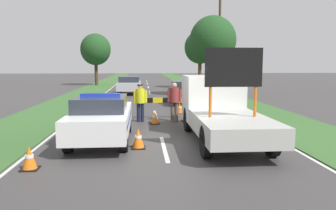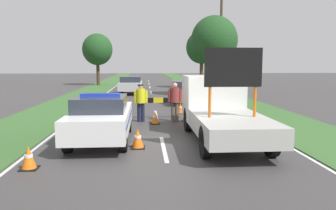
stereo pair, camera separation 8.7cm
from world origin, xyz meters
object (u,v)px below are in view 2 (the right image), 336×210
object	(u,v)px
traffic_cone_near_police	(155,118)
work_truck	(219,107)
queued_car_sedan_black	(186,92)
roadside_tree_mid_right	(202,48)
queued_car_sedan_silver	(131,85)
roadside_tree_mid_left	(97,50)
police_officer	(141,99)
police_car	(101,117)
traffic_cone_behind_barrier	(187,115)
roadside_tree_near_right	(214,41)
traffic_cone_centre_front	(29,158)
traffic_cone_near_truck	(180,108)
utility_pole	(221,41)
pedestrian_civilian	(175,99)
road_barrier	(163,102)
traffic_cone_lane_edge	(138,138)

from	to	relation	value
traffic_cone_near_police	work_truck	bearing A→B (deg)	-52.16
queued_car_sedan_black	roadside_tree_mid_right	bearing A→B (deg)	-104.02
queued_car_sedan_silver	roadside_tree_mid_left	distance (m)	13.05
police_officer	roadside_tree_mid_left	size ratio (longest dim) A/B	0.28
police_car	traffic_cone_behind_barrier	size ratio (longest dim) A/B	7.67
queued_car_sedan_black	roadside_tree_mid_right	distance (m)	14.22
roadside_tree_near_right	roadside_tree_mid_left	size ratio (longest dim) A/B	1.04
work_truck	roadside_tree_mid_right	size ratio (longest dim) A/B	0.97
traffic_cone_centre_front	traffic_cone_near_truck	world-z (taller)	traffic_cone_near_truck
utility_pole	pedestrian_civilian	bearing A→B (deg)	-112.21
queued_car_sedan_black	roadside_tree_near_right	bearing A→B (deg)	-120.35
work_truck	road_barrier	xyz separation A→B (m)	(-1.73, 4.13, -0.26)
work_truck	roadside_tree_near_right	bearing A→B (deg)	-101.72
pedestrian_civilian	queued_car_sedan_black	world-z (taller)	pedestrian_civilian
police_car	roadside_tree_mid_right	bearing A→B (deg)	70.93
traffic_cone_centre_front	roadside_tree_mid_right	bearing A→B (deg)	71.49
traffic_cone_near_police	traffic_cone_near_truck	bearing A→B (deg)	63.53
roadside_tree_near_right	police_car	bearing A→B (deg)	-114.73
traffic_cone_near_truck	work_truck	bearing A→B (deg)	-82.41
traffic_cone_near_police	roadside_tree_mid_left	xyz separation A→B (m)	(-6.05, 26.13, 3.99)
road_barrier	police_car	bearing A→B (deg)	-119.58
traffic_cone_behind_barrier	utility_pole	size ratio (longest dim) A/B	0.07
traffic_cone_behind_barrier	work_truck	bearing A→B (deg)	-78.39
work_truck	queued_car_sedan_silver	distance (m)	17.53
traffic_cone_near_truck	utility_pole	world-z (taller)	utility_pole
pedestrian_civilian	traffic_cone_near_truck	xyz separation A→B (m)	(0.50, 2.32, -0.74)
traffic_cone_behind_barrier	queued_car_sedan_black	xyz separation A→B (m)	(0.79, 6.73, 0.46)
traffic_cone_near_truck	traffic_cone_behind_barrier	world-z (taller)	traffic_cone_behind_barrier
roadside_tree_near_right	police_officer	bearing A→B (deg)	-116.30
traffic_cone_near_police	roadside_tree_near_right	xyz separation A→B (m)	(5.12, 12.18, 4.15)
utility_pole	road_barrier	bearing A→B (deg)	-115.90
roadside_tree_mid_right	queued_car_sedan_silver	bearing A→B (deg)	-138.94
traffic_cone_behind_barrier	roadside_tree_mid_left	size ratio (longest dim) A/B	0.10
traffic_cone_centre_front	roadside_tree_mid_left	size ratio (longest dim) A/B	0.09
police_car	traffic_cone_centre_front	xyz separation A→B (m)	(-1.41, -2.89, -0.51)
roadside_tree_mid_left	utility_pole	size ratio (longest dim) A/B	0.73
roadside_tree_near_right	roadside_tree_mid_right	world-z (taller)	roadside_tree_near_right
roadside_tree_mid_left	work_truck	bearing A→B (deg)	-74.16
traffic_cone_near_police	traffic_cone_lane_edge	bearing A→B (deg)	-99.25
police_officer	work_truck	bearing A→B (deg)	140.26
road_barrier	traffic_cone_behind_barrier	xyz separation A→B (m)	(1.04, -0.80, -0.51)
pedestrian_civilian	roadside_tree_mid_left	xyz separation A→B (m)	(-6.95, 25.63, 3.24)
roadside_tree_near_right	pedestrian_civilian	bearing A→B (deg)	-109.86
traffic_cone_near_police	roadside_tree_near_right	world-z (taller)	roadside_tree_near_right
police_car	work_truck	size ratio (longest dim) A/B	0.80
road_barrier	traffic_cone_behind_barrier	bearing A→B (deg)	-39.46
work_truck	roadside_tree_mid_left	world-z (taller)	roadside_tree_mid_left
police_officer	traffic_cone_centre_front	world-z (taller)	police_officer
traffic_cone_lane_edge	queued_car_sedan_black	distance (m)	11.75
traffic_cone_near_police	traffic_cone_lane_edge	distance (m)	4.14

